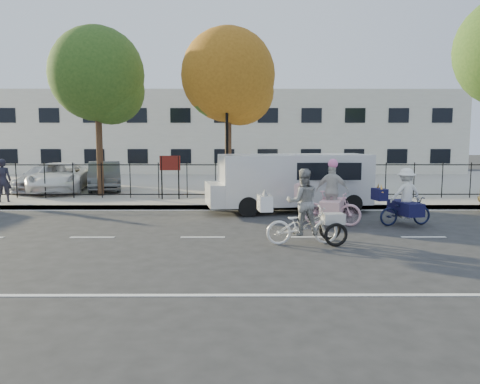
{
  "coord_description": "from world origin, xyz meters",
  "views": [
    {
      "loc": [
        0.96,
        -12.45,
        2.7
      ],
      "look_at": [
        1.01,
        1.2,
        1.1
      ],
      "focal_mm": 35.0,
      "sensor_mm": 36.0,
      "label": 1
    }
  ],
  "objects_px": {
    "lamppost": "(227,127)",
    "lot_car_b": "(60,177)",
    "unicorn_bike": "(331,201)",
    "lot_car_a": "(45,178)",
    "lot_car_c": "(105,176)",
    "white_van": "(291,180)",
    "lot_car_d": "(275,177)",
    "bull_bike": "(405,203)",
    "zebra_trike": "(303,215)",
    "pedestrian": "(3,180)"
  },
  "relations": [
    {
      "from": "lamppost",
      "to": "lot_car_c",
      "type": "distance_m",
      "value": 7.26
    },
    {
      "from": "zebra_trike",
      "to": "lot_car_b",
      "type": "xyz_separation_m",
      "value": [
        -10.05,
        10.33,
        0.09
      ]
    },
    {
      "from": "lamppost",
      "to": "bull_bike",
      "type": "relative_size",
      "value": 2.22
    },
    {
      "from": "lot_car_b",
      "to": "lot_car_d",
      "type": "distance_m",
      "value": 10.25
    },
    {
      "from": "white_van",
      "to": "lot_car_a",
      "type": "relative_size",
      "value": 1.48
    },
    {
      "from": "lot_car_c",
      "to": "unicorn_bike",
      "type": "bearing_deg",
      "value": -57.45
    },
    {
      "from": "unicorn_bike",
      "to": "lot_car_b",
      "type": "xyz_separation_m",
      "value": [
        -11.27,
        7.78,
        0.07
      ]
    },
    {
      "from": "unicorn_bike",
      "to": "lot_car_a",
      "type": "distance_m",
      "value": 14.59
    },
    {
      "from": "lot_car_b",
      "to": "zebra_trike",
      "type": "bearing_deg",
      "value": -56.63
    },
    {
      "from": "lot_car_b",
      "to": "lot_car_c",
      "type": "xyz_separation_m",
      "value": [
        1.94,
        0.64,
        0.01
      ]
    },
    {
      "from": "lamppost",
      "to": "lot_car_b",
      "type": "relative_size",
      "value": 0.88
    },
    {
      "from": "unicorn_bike",
      "to": "lot_car_a",
      "type": "xyz_separation_m",
      "value": [
        -12.12,
        8.11,
        -0.0
      ]
    },
    {
      "from": "zebra_trike",
      "to": "lot_car_b",
      "type": "relative_size",
      "value": 0.46
    },
    {
      "from": "pedestrian",
      "to": "lot_car_a",
      "type": "bearing_deg",
      "value": -108.9
    },
    {
      "from": "unicorn_bike",
      "to": "lot_car_b",
      "type": "distance_m",
      "value": 13.7
    },
    {
      "from": "unicorn_bike",
      "to": "lot_car_b",
      "type": "relative_size",
      "value": 0.42
    },
    {
      "from": "lot_car_d",
      "to": "lamppost",
      "type": "bearing_deg",
      "value": -104.61
    },
    {
      "from": "bull_bike",
      "to": "white_van",
      "type": "relative_size",
      "value": 0.32
    },
    {
      "from": "unicorn_bike",
      "to": "lot_car_b",
      "type": "bearing_deg",
      "value": 73.94
    },
    {
      "from": "lamppost",
      "to": "lot_car_b",
      "type": "distance_m",
      "value": 8.72
    },
    {
      "from": "zebra_trike",
      "to": "bull_bike",
      "type": "relative_size",
      "value": 1.15
    },
    {
      "from": "unicorn_bike",
      "to": "pedestrian",
      "type": "distance_m",
      "value": 12.87
    },
    {
      "from": "bull_bike",
      "to": "pedestrian",
      "type": "distance_m",
      "value": 15.04
    },
    {
      "from": "bull_bike",
      "to": "lot_car_b",
      "type": "relative_size",
      "value": 0.4
    },
    {
      "from": "zebra_trike",
      "to": "unicorn_bike",
      "type": "relative_size",
      "value": 1.08
    },
    {
      "from": "pedestrian",
      "to": "lot_car_b",
      "type": "distance_m",
      "value": 3.68
    },
    {
      "from": "lot_car_b",
      "to": "unicorn_bike",
      "type": "bearing_deg",
      "value": -45.44
    },
    {
      "from": "bull_bike",
      "to": "lot_car_a",
      "type": "relative_size",
      "value": 0.47
    },
    {
      "from": "zebra_trike",
      "to": "lot_car_c",
      "type": "relative_size",
      "value": 0.54
    },
    {
      "from": "lamppost",
      "to": "lot_car_b",
      "type": "height_order",
      "value": "lamppost"
    },
    {
      "from": "lot_car_a",
      "to": "lot_car_c",
      "type": "relative_size",
      "value": 1.0
    },
    {
      "from": "lot_car_a",
      "to": "lot_car_d",
      "type": "bearing_deg",
      "value": 4.25
    },
    {
      "from": "white_van",
      "to": "zebra_trike",
      "type": "bearing_deg",
      "value": -102.97
    },
    {
      "from": "lamppost",
      "to": "unicorn_bike",
      "type": "xyz_separation_m",
      "value": [
        3.31,
        -5.05,
        -2.35
      ]
    },
    {
      "from": "zebra_trike",
      "to": "white_van",
      "type": "height_order",
      "value": "white_van"
    },
    {
      "from": "lot_car_a",
      "to": "lot_car_b",
      "type": "xyz_separation_m",
      "value": [
        0.85,
        -0.34,
        0.08
      ]
    },
    {
      "from": "lot_car_d",
      "to": "white_van",
      "type": "bearing_deg",
      "value": -71.01
    },
    {
      "from": "lot_car_c",
      "to": "lot_car_d",
      "type": "bearing_deg",
      "value": -13.98
    },
    {
      "from": "lot_car_a",
      "to": "unicorn_bike",
      "type": "bearing_deg",
      "value": -32.17
    },
    {
      "from": "pedestrian",
      "to": "lot_car_c",
      "type": "relative_size",
      "value": 0.41
    },
    {
      "from": "unicorn_bike",
      "to": "lot_car_a",
      "type": "height_order",
      "value": "unicorn_bike"
    },
    {
      "from": "unicorn_bike",
      "to": "lot_car_c",
      "type": "bearing_deg",
      "value": 66.51
    },
    {
      "from": "lot_car_d",
      "to": "bull_bike",
      "type": "bearing_deg",
      "value": -51.28
    },
    {
      "from": "zebra_trike",
      "to": "unicorn_bike",
      "type": "bearing_deg",
      "value": -31.27
    },
    {
      "from": "lot_car_c",
      "to": "zebra_trike",
      "type": "bearing_deg",
      "value": -68.93
    },
    {
      "from": "lot_car_a",
      "to": "lot_car_b",
      "type": "bearing_deg",
      "value": -19.98
    },
    {
      "from": "white_van",
      "to": "lot_car_c",
      "type": "bearing_deg",
      "value": 136.33
    },
    {
      "from": "white_van",
      "to": "lot_car_a",
      "type": "xyz_separation_m",
      "value": [
        -11.21,
        5.36,
        -0.4
      ]
    },
    {
      "from": "white_van",
      "to": "lot_car_c",
      "type": "distance_m",
      "value": 10.15
    },
    {
      "from": "zebra_trike",
      "to": "white_van",
      "type": "bearing_deg",
      "value": -9.0
    }
  ]
}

